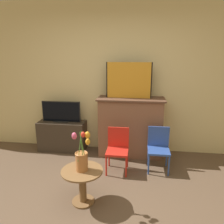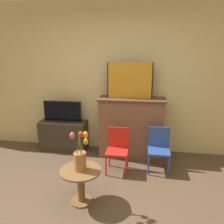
{
  "view_description": "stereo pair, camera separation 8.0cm",
  "coord_description": "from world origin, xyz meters",
  "px_view_note": "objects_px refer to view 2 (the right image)",
  "views": [
    {
      "loc": [
        0.48,
        -1.83,
        1.78
      ],
      "look_at": [
        0.07,
        1.27,
        0.95
      ],
      "focal_mm": 35.0,
      "sensor_mm": 36.0,
      "label": 1
    },
    {
      "loc": [
        0.56,
        -1.82,
        1.78
      ],
      "look_at": [
        0.07,
        1.27,
        0.95
      ],
      "focal_mm": 35.0,
      "sensor_mm": 36.0,
      "label": 2
    }
  ],
  "objects_px": {
    "tv_monitor": "(63,112)",
    "vase_tulips": "(80,157)",
    "chair_red": "(118,147)",
    "painting": "(130,80)",
    "chair_blue": "(159,147)"
  },
  "relations": [
    {
      "from": "tv_monitor",
      "to": "vase_tulips",
      "type": "distance_m",
      "value": 1.68
    },
    {
      "from": "tv_monitor",
      "to": "chair_blue",
      "type": "distance_m",
      "value": 1.86
    },
    {
      "from": "painting",
      "to": "tv_monitor",
      "type": "distance_m",
      "value": 1.38
    },
    {
      "from": "vase_tulips",
      "to": "tv_monitor",
      "type": "bearing_deg",
      "value": 118.14
    },
    {
      "from": "chair_red",
      "to": "vase_tulips",
      "type": "xyz_separation_m",
      "value": [
        -0.33,
        -0.86,
        0.23
      ]
    },
    {
      "from": "chair_red",
      "to": "chair_blue",
      "type": "relative_size",
      "value": 1.0
    },
    {
      "from": "tv_monitor",
      "to": "vase_tulips",
      "type": "height_order",
      "value": "vase_tulips"
    },
    {
      "from": "painting",
      "to": "vase_tulips",
      "type": "xyz_separation_m",
      "value": [
        -0.45,
        -1.46,
        -0.74
      ]
    },
    {
      "from": "chair_red",
      "to": "chair_blue",
      "type": "distance_m",
      "value": 0.64
    },
    {
      "from": "chair_blue",
      "to": "vase_tulips",
      "type": "distance_m",
      "value": 1.39
    },
    {
      "from": "chair_red",
      "to": "vase_tulips",
      "type": "height_order",
      "value": "vase_tulips"
    },
    {
      "from": "chair_red",
      "to": "chair_blue",
      "type": "height_order",
      "value": "same"
    },
    {
      "from": "chair_red",
      "to": "tv_monitor",
      "type": "bearing_deg",
      "value": 151.15
    },
    {
      "from": "painting",
      "to": "vase_tulips",
      "type": "bearing_deg",
      "value": -107.23
    },
    {
      "from": "painting",
      "to": "chair_red",
      "type": "height_order",
      "value": "painting"
    }
  ]
}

